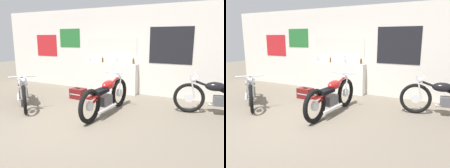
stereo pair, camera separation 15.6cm
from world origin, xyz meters
The scene contains 11 objects.
ground_plane centered at (0.00, 0.00, 0.00)m, with size 24.00×24.00×0.00m, color #706656.
wall_back centered at (-0.01, 3.13, 1.40)m, with size 10.00×0.07×2.80m.
sill_counter centered at (-0.38, 2.95, 0.50)m, with size 1.94×0.28×1.00m.
bottle_leftmost centered at (-1.13, 2.94, 1.07)m, with size 0.07×0.07×0.17m.
bottle_left_center centered at (-0.63, 2.92, 1.09)m, with size 0.06×0.06×0.20m.
bottle_center centered at (-0.13, 2.98, 1.09)m, with size 0.08×0.08×0.21m.
bottle_right_center centered at (0.45, 2.99, 1.09)m, with size 0.06×0.06×0.20m.
motorcycle_red centered at (0.53, 0.94, 0.44)m, with size 0.64×2.13×0.95m.
motorcycle_silver centered at (-1.81, 0.56, 0.44)m, with size 1.69×1.48×0.91m.
motorcycle_black centered at (2.99, 2.02, 0.45)m, with size 2.10×0.68×0.95m.
hard_case_darkred centered at (-0.88, 1.80, 0.15)m, with size 0.47×0.36×0.33m.
Camera 2 is at (2.99, -3.50, 1.82)m, focal length 35.00 mm.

